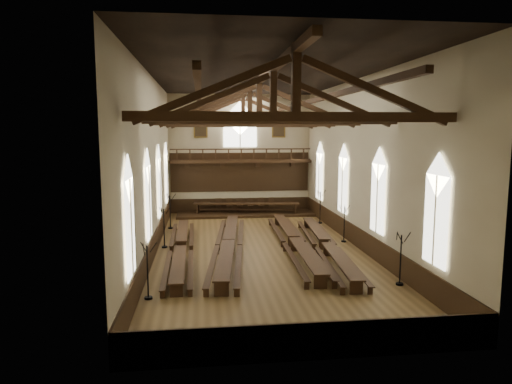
# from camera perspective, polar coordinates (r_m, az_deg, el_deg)

# --- Properties ---
(ground) EXTENTS (26.00, 26.00, 0.00)m
(ground) POSITION_cam_1_polar(r_m,az_deg,el_deg) (26.85, 0.40, -7.31)
(ground) COLOR brown
(ground) RESTS_ON ground
(room_walls) EXTENTS (26.00, 26.00, 26.00)m
(room_walls) POSITION_cam_1_polar(r_m,az_deg,el_deg) (25.95, 0.42, 6.61)
(room_walls) COLOR #BCB18E
(room_walls) RESTS_ON ground
(wainscot_band) EXTENTS (12.00, 26.00, 1.20)m
(wainscot_band) POSITION_cam_1_polar(r_m,az_deg,el_deg) (26.70, 0.41, -6.06)
(wainscot_band) COLOR black
(wainscot_band) RESTS_ON ground
(side_windows) EXTENTS (11.85, 19.80, 4.50)m
(side_windows) POSITION_cam_1_polar(r_m,az_deg,el_deg) (26.14, 0.41, 0.64)
(side_windows) COLOR silver
(side_windows) RESTS_ON room_walls
(end_window) EXTENTS (2.80, 0.12, 3.80)m
(end_window) POSITION_cam_1_polar(r_m,az_deg,el_deg) (38.78, -2.01, 8.06)
(end_window) COLOR white
(end_window) RESTS_ON room_walls
(minstrels_gallery) EXTENTS (11.80, 1.24, 3.70)m
(minstrels_gallery) POSITION_cam_1_polar(r_m,az_deg,el_deg) (38.66, -1.96, 3.14)
(minstrels_gallery) COLOR #362011
(minstrels_gallery) RESTS_ON room_walls
(portraits) EXTENTS (7.75, 0.09, 1.45)m
(portraits) POSITION_cam_1_polar(r_m,az_deg,el_deg) (38.78, -2.01, 7.88)
(portraits) COLOR brown
(portraits) RESTS_ON room_walls
(roof_trusses) EXTENTS (11.70, 25.70, 2.80)m
(roof_trusses) POSITION_cam_1_polar(r_m,az_deg,el_deg) (25.98, 0.42, 10.49)
(roof_trusses) COLOR #362011
(roof_trusses) RESTS_ON room_walls
(refectory_row_a) EXTENTS (1.49, 13.85, 0.69)m
(refectory_row_a) POSITION_cam_1_polar(r_m,az_deg,el_deg) (26.06, -9.39, -6.73)
(refectory_row_a) COLOR #362011
(refectory_row_a) RESTS_ON ground
(refectory_row_b) EXTENTS (2.32, 14.80, 0.78)m
(refectory_row_b) POSITION_cam_1_polar(r_m,az_deg,el_deg) (26.27, -3.38, -6.37)
(refectory_row_b) COLOR #362011
(refectory_row_b) RESTS_ON ground
(refectory_row_c) EXTENTS (1.77, 14.49, 0.75)m
(refectory_row_c) POSITION_cam_1_polar(r_m,az_deg,el_deg) (27.09, 4.85, -6.00)
(refectory_row_c) COLOR #362011
(refectory_row_c) RESTS_ON ground
(refectory_row_d) EXTENTS (1.98, 14.18, 0.72)m
(refectory_row_d) POSITION_cam_1_polar(r_m,az_deg,el_deg) (26.52, 8.80, -6.42)
(refectory_row_d) COLOR #362011
(refectory_row_d) RESTS_ON ground
(dais) EXTENTS (11.40, 2.87, 0.19)m
(dais) POSITION_cam_1_polar(r_m,az_deg,el_deg) (37.93, -1.22, -2.75)
(dais) COLOR black
(dais) RESTS_ON ground
(high_table) EXTENTS (8.79, 2.08, 0.82)m
(high_table) POSITION_cam_1_polar(r_m,az_deg,el_deg) (37.80, -1.23, -1.57)
(high_table) COLOR #362011
(high_table) RESTS_ON dais
(high_chairs) EXTENTS (5.00, 0.51, 1.11)m
(high_chairs) POSITION_cam_1_polar(r_m,az_deg,el_deg) (38.65, -1.35, -1.50)
(high_chairs) COLOR #362011
(high_chairs) RESTS_ON dais
(candelabrum_left_near) EXTENTS (0.69, 0.73, 2.41)m
(candelabrum_left_near) POSITION_cam_1_polar(r_m,az_deg,el_deg) (19.69, -13.36, -10.88)
(candelabrum_left_near) COLOR black
(candelabrum_left_near) RESTS_ON ground
(candelabrum_left_mid) EXTENTS (0.73, 0.74, 2.48)m
(candelabrum_left_mid) POSITION_cam_1_polar(r_m,az_deg,el_deg) (27.83, -11.40, -5.32)
(candelabrum_left_mid) COLOR black
(candelabrum_left_mid) RESTS_ON ground
(candelabrum_left_far) EXTENTS (0.69, 0.78, 2.53)m
(candelabrum_left_far) POSITION_cam_1_polar(r_m,az_deg,el_deg) (33.13, -10.67, -3.21)
(candelabrum_left_far) COLOR black
(candelabrum_left_far) RESTS_ON ground
(candelabrum_right_near) EXTENTS (0.69, 0.75, 2.45)m
(candelabrum_right_near) POSITION_cam_1_polar(r_m,az_deg,el_deg) (21.82, 17.57, -9.17)
(candelabrum_right_near) COLOR black
(candelabrum_right_near) RESTS_ON ground
(candelabrum_right_mid) EXTENTS (0.71, 0.66, 2.33)m
(candelabrum_right_mid) POSITION_cam_1_polar(r_m,az_deg,el_deg) (29.22, 10.95, -4.79)
(candelabrum_right_mid) COLOR black
(candelabrum_right_mid) RESTS_ON ground
(candelabrum_right_far) EXTENTS (0.70, 0.78, 2.54)m
(candelabrum_right_far) POSITION_cam_1_polar(r_m,az_deg,el_deg) (34.73, 8.00, -2.65)
(candelabrum_right_far) COLOR black
(candelabrum_right_far) RESTS_ON ground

